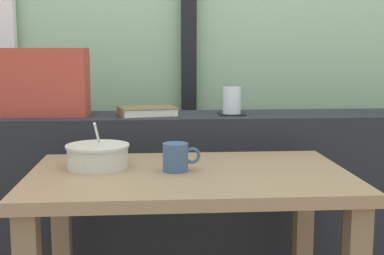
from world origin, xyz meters
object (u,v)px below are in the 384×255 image
closed_book (147,111)px  soup_bowl (98,156)px  breakfast_table (189,213)px  juice_glass (232,102)px  coaster_square (232,114)px  throw_pillow (46,82)px  ceramic_mug (176,157)px

closed_book → soup_bowl: soup_bowl is taller
breakfast_table → juice_glass: bearing=68.2°
juice_glass → closed_book: bearing=-179.3°
breakfast_table → soup_bowl: (-0.28, 0.07, 0.17)m
coaster_square → juice_glass: (0.00, 0.00, 0.05)m
breakfast_table → throw_pillow: bearing=134.2°
closed_book → throw_pillow: bearing=175.8°
ceramic_mug → juice_glass: bearing=64.1°
throw_pillow → ceramic_mug: size_ratio=2.83×
throw_pillow → soup_bowl: size_ratio=1.64×
coaster_square → throw_pillow: throw_pillow is taller
soup_bowl → juice_glass: bearing=42.0°
coaster_square → ceramic_mug: coaster_square is taller
coaster_square → throw_pillow: (-0.72, 0.02, 0.13)m
coaster_square → ceramic_mug: bearing=-115.9°
throw_pillow → ceramic_mug: throw_pillow is taller
coaster_square → breakfast_table: bearing=-111.8°
soup_bowl → ceramic_mug: bearing=-15.1°
ceramic_mug → closed_book: bearing=100.5°
soup_bowl → coaster_square: bearing=42.0°
juice_glass → throw_pillow: throw_pillow is taller
closed_book → ceramic_mug: closed_book is taller
coaster_square → ceramic_mug: 0.56m
breakfast_table → coaster_square: coaster_square is taller
juice_glass → throw_pillow: 0.72m
coaster_square → closed_book: bearing=-179.3°
ceramic_mug → coaster_square: bearing=64.1°
breakfast_table → ceramic_mug: 0.18m
throw_pillow → soup_bowl: throw_pillow is taller
breakfast_table → coaster_square: bearing=68.2°
juice_glass → soup_bowl: juice_glass is taller
closed_book → ceramic_mug: 0.51m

